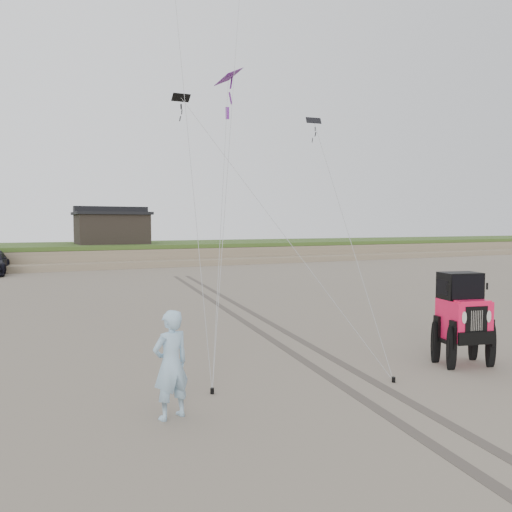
% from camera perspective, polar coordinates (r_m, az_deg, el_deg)
% --- Properties ---
extents(ground, '(160.00, 160.00, 0.00)m').
position_cam_1_polar(ground, '(11.44, 6.43, -14.00)').
color(ground, '#6B6054').
rests_on(ground, ground).
extents(dune_ridge, '(160.00, 14.25, 1.73)m').
position_cam_1_polar(dune_ridge, '(47.15, -18.63, 0.23)').
color(dune_ridge, '#7A6B54').
rests_on(dune_ridge, ground).
extents(cabin, '(6.40, 5.40, 3.35)m').
position_cam_1_polar(cabin, '(46.87, -16.19, 3.21)').
color(cabin, black).
rests_on(cabin, dune_ridge).
extents(jeep, '(3.14, 5.24, 1.82)m').
position_cam_1_polar(jeep, '(13.37, 22.60, -7.64)').
color(jeep, '#FF174C').
rests_on(jeep, ground).
extents(man, '(0.82, 0.65, 1.95)m').
position_cam_1_polar(man, '(9.19, -9.71, -12.11)').
color(man, '#84B1CC').
rests_on(man, ground).
extents(kite_flock, '(4.62, 7.09, 7.50)m').
position_cam_1_polar(kite_flock, '(20.49, -3.53, 22.08)').
color(kite_flock, black).
rests_on(kite_flock, ground).
extents(stake_main, '(0.08, 0.08, 0.12)m').
position_cam_1_polar(stake_main, '(10.59, -5.03, -15.11)').
color(stake_main, black).
rests_on(stake_main, ground).
extents(stake_aux, '(0.08, 0.08, 0.12)m').
position_cam_1_polar(stake_aux, '(11.66, 15.45, -13.46)').
color(stake_aux, black).
rests_on(stake_aux, ground).
extents(tire_tracks, '(5.22, 29.74, 0.01)m').
position_cam_1_polar(tire_tracks, '(19.22, -1.31, -6.73)').
color(tire_tracks, '#4C443D').
rests_on(tire_tracks, ground).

